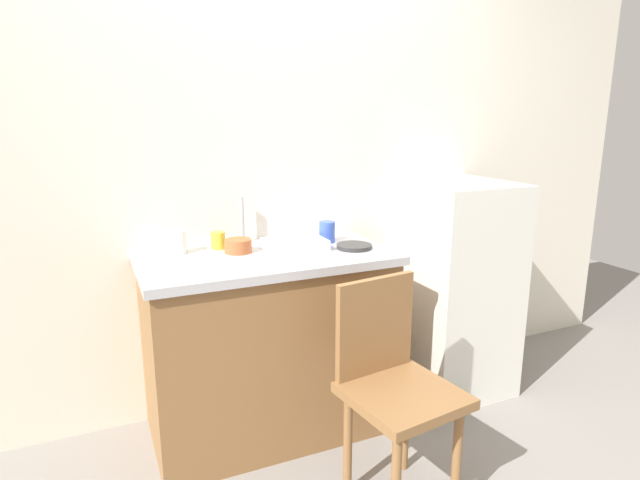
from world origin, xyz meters
TOP-DOWN VIEW (x-y plane):
  - back_wall at (0.00, 1.00)m, footprint 4.80×0.10m
  - cabinet_base at (-0.13, 0.65)m, footprint 1.11×0.60m
  - countertop at (-0.13, 0.65)m, footprint 1.15×0.64m
  - faucet at (-0.17, 0.90)m, footprint 0.02×0.02m
  - refrigerator at (0.96, 0.65)m, footprint 0.53×0.59m
  - chair at (0.17, -0.00)m, footprint 0.45×0.45m
  - dish_tray at (0.02, 0.66)m, footprint 0.28×0.20m
  - terracotta_bowl at (-0.24, 0.72)m, footprint 0.12×0.12m
  - hotplate at (0.29, 0.57)m, footprint 0.17×0.17m
  - cup_blue at (0.22, 0.73)m, footprint 0.08×0.08m
  - cup_yellow at (-0.30, 0.83)m, footprint 0.07×0.07m
  - cup_white at (-0.49, 0.81)m, footprint 0.07×0.07m

SIDE VIEW (x-z plane):
  - cabinet_base at x=-0.13m, z-range 0.00..0.85m
  - chair at x=0.17m, z-range 0.05..0.94m
  - refrigerator at x=0.96m, z-range 0.00..1.17m
  - countertop at x=-0.13m, z-range 0.85..0.89m
  - hotplate at x=0.29m, z-range 0.89..0.91m
  - dish_tray at x=0.02m, z-range 0.89..0.94m
  - terracotta_bowl at x=-0.24m, z-range 0.89..0.95m
  - cup_yellow at x=-0.30m, z-range 0.89..0.97m
  - cup_blue at x=0.22m, z-range 0.89..1.00m
  - cup_white at x=-0.49m, z-range 0.89..1.00m
  - faucet at x=-0.17m, z-range 0.89..1.12m
  - back_wall at x=0.00m, z-range 0.00..2.42m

